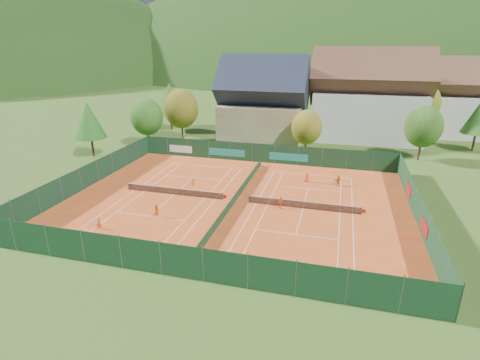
% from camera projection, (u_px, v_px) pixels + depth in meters
% --- Properties ---
extents(ground, '(600.00, 600.00, 0.00)m').
position_uv_depth(ground, '(236.00, 201.00, 44.78)').
color(ground, '#315019').
rests_on(ground, ground).
extents(clay_pad, '(40.00, 32.00, 0.01)m').
position_uv_depth(clay_pad, '(236.00, 201.00, 44.77)').
color(clay_pad, '#BE481B').
rests_on(clay_pad, ground).
extents(court_markings_left, '(11.03, 23.83, 0.00)m').
position_uv_depth(court_markings_left, '(174.00, 194.00, 46.72)').
color(court_markings_left, white).
rests_on(court_markings_left, ground).
extents(court_markings_right, '(11.03, 23.83, 0.00)m').
position_uv_depth(court_markings_right, '(303.00, 208.00, 42.82)').
color(court_markings_right, white).
rests_on(court_markings_right, ground).
extents(tennis_net_left, '(13.30, 0.10, 1.02)m').
position_uv_depth(tennis_net_left, '(175.00, 191.00, 46.51)').
color(tennis_net_left, '#59595B').
rests_on(tennis_net_left, ground).
extents(tennis_net_right, '(13.30, 0.10, 1.02)m').
position_uv_depth(tennis_net_right, '(304.00, 205.00, 42.61)').
color(tennis_net_right, '#59595B').
rests_on(tennis_net_right, ground).
extents(court_divider, '(0.03, 28.80, 1.00)m').
position_uv_depth(court_divider, '(236.00, 197.00, 44.60)').
color(court_divider, '#14391F').
rests_on(court_divider, ground).
extents(fence_north, '(40.00, 0.10, 3.00)m').
position_uv_depth(fence_north, '(260.00, 153.00, 58.86)').
color(fence_north, '#13361F').
rests_on(fence_north, ground).
extents(fence_south, '(40.00, 0.04, 3.00)m').
position_uv_depth(fence_south, '(181.00, 261.00, 29.76)').
color(fence_south, '#13341C').
rests_on(fence_south, ground).
extents(fence_west, '(0.04, 32.00, 3.00)m').
position_uv_depth(fence_west, '(89.00, 175.00, 49.13)').
color(fence_west, '#12331F').
rests_on(fence_west, ground).
extents(fence_east, '(0.09, 32.00, 3.00)m').
position_uv_depth(fence_east, '(418.00, 208.00, 39.43)').
color(fence_east, '#153B20').
rests_on(fence_east, ground).
extents(chalet, '(16.20, 12.00, 16.00)m').
position_uv_depth(chalet, '(263.00, 106.00, 70.38)').
color(chalet, tan).
rests_on(chalet, ground).
extents(hotel_block_a, '(21.60, 11.00, 17.25)m').
position_uv_depth(hotel_block_a, '(368.00, 101.00, 70.92)').
color(hotel_block_a, silver).
rests_on(hotel_block_a, ground).
extents(hotel_block_b, '(17.28, 10.00, 15.50)m').
position_uv_depth(hotel_block_b, '(439.00, 102.00, 75.01)').
color(hotel_block_b, silver).
rests_on(hotel_block_b, ground).
extents(tree_west_front, '(5.72, 5.72, 8.69)m').
position_uv_depth(tree_west_front, '(147.00, 117.00, 66.38)').
color(tree_west_front, '#433018').
rests_on(tree_west_front, ground).
extents(tree_west_mid, '(6.44, 6.44, 9.78)m').
position_uv_depth(tree_west_mid, '(181.00, 109.00, 70.60)').
color(tree_west_mid, '#4E351B').
rests_on(tree_west_mid, ground).
extents(tree_west_back, '(5.60, 5.60, 10.00)m').
position_uv_depth(tree_west_back, '(170.00, 98.00, 79.08)').
color(tree_west_back, '#482B19').
rests_on(tree_west_back, ground).
extents(tree_center, '(5.01, 5.01, 7.60)m').
position_uv_depth(tree_center, '(307.00, 127.00, 61.60)').
color(tree_center, '#422A17').
rests_on(tree_center, ground).
extents(tree_east_front, '(5.72, 5.72, 8.69)m').
position_uv_depth(tree_east_front, '(423.00, 127.00, 58.79)').
color(tree_east_front, '#4C2B1B').
rests_on(tree_east_front, ground).
extents(tree_east_mid, '(5.04, 5.04, 9.00)m').
position_uv_depth(tree_east_mid, '(479.00, 116.00, 63.36)').
color(tree_east_mid, '#422B17').
rests_on(tree_east_mid, ground).
extents(tree_west_side, '(5.04, 5.04, 9.00)m').
position_uv_depth(tree_west_side, '(89.00, 120.00, 60.36)').
color(tree_west_side, '#4C321B').
rests_on(tree_west_side, ground).
extents(tree_east_back, '(7.15, 7.15, 10.86)m').
position_uv_depth(tree_east_back, '(421.00, 103.00, 72.32)').
color(tree_east_back, '#4C2D1B').
rests_on(tree_east_back, ground).
extents(mountain_backdrop, '(820.00, 530.00, 242.00)m').
position_uv_depth(mountain_backdrop, '(365.00, 129.00, 263.02)').
color(mountain_backdrop, black).
rests_on(mountain_backdrop, ground).
extents(ball_hopper, '(0.34, 0.34, 0.80)m').
position_uv_depth(ball_hopper, '(342.00, 271.00, 30.22)').
color(ball_hopper, slate).
rests_on(ball_hopper, ground).
extents(loose_ball_0, '(0.07, 0.07, 0.07)m').
position_uv_depth(loose_ball_0, '(138.00, 205.00, 43.72)').
color(loose_ball_0, '#CCD833').
rests_on(loose_ball_0, ground).
extents(loose_ball_1, '(0.07, 0.07, 0.07)m').
position_uv_depth(loose_ball_1, '(245.00, 243.00, 35.37)').
color(loose_ball_1, '#CCD833').
rests_on(loose_ball_1, ground).
extents(player_left_near, '(0.48, 0.35, 1.24)m').
position_uv_depth(player_left_near, '(99.00, 223.00, 37.98)').
color(player_left_near, '#DF4D13').
rests_on(player_left_near, ground).
extents(player_left_mid, '(0.77, 0.65, 1.40)m').
position_uv_depth(player_left_mid, '(156.00, 211.00, 40.52)').
color(player_left_mid, orange).
rests_on(player_left_mid, ground).
extents(player_left_far, '(0.85, 0.61, 1.19)m').
position_uv_depth(player_left_far, '(193.00, 182.00, 49.21)').
color(player_left_far, orange).
rests_on(player_left_far, ground).
extents(player_right_near, '(0.80, 0.93, 1.50)m').
position_uv_depth(player_right_near, '(281.00, 203.00, 42.55)').
color(player_right_near, orange).
rests_on(player_right_near, ground).
extents(player_right_far_a, '(0.71, 0.66, 1.22)m').
position_uv_depth(player_right_far_a, '(307.00, 177.00, 50.84)').
color(player_right_far_a, '#EE4B15').
rests_on(player_right_far_a, ground).
extents(player_right_far_b, '(1.34, 1.03, 1.41)m').
position_uv_depth(player_right_far_b, '(338.00, 181.00, 49.35)').
color(player_right_far_b, '#CE5F12').
rests_on(player_right_far_b, ground).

